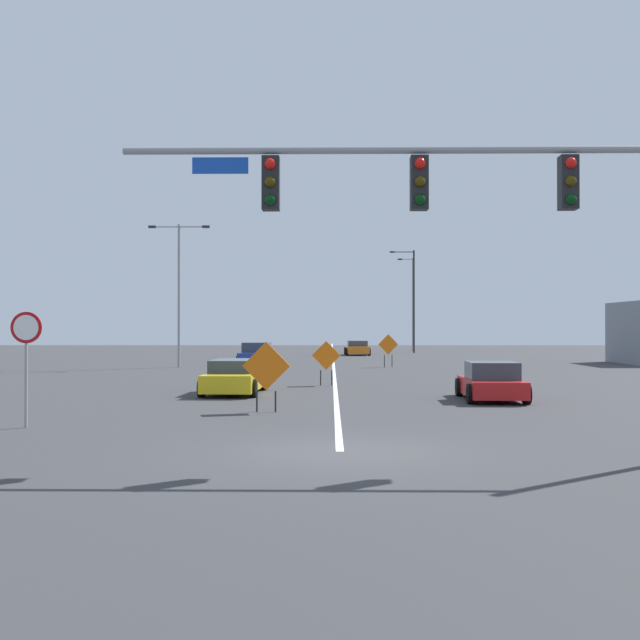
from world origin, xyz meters
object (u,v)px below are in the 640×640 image
Objects in this scene: car_red_mid at (491,383)px; street_lamp_mid_right at (412,297)px; construction_sign_median_far at (326,358)px; street_lamp_near_left at (179,283)px; car_yellow_passing at (235,377)px; construction_sign_median_near at (388,346)px; stop_sign at (26,346)px; construction_sign_left_shoulder at (266,368)px; street_lamp_near_right at (412,301)px; car_blue_near at (256,354)px; car_orange_far at (357,348)px; traffic_signal_assembly at (498,204)px.

street_lamp_mid_right is at bearing 87.17° from car_red_mid.
street_lamp_near_left is at bearing 121.94° from construction_sign_median_far.
street_lamp_mid_right reaches higher than car_yellow_passing.
car_yellow_passing is at bearing -110.63° from construction_sign_median_near.
stop_sign is 10.51m from car_yellow_passing.
construction_sign_left_shoulder reaches higher than construction_sign_median_near.
street_lamp_near_right is 5.12m from street_lamp_mid_right.
street_lamp_mid_right is at bearing 75.91° from car_yellow_passing.
street_lamp_near_left reaches higher than car_yellow_passing.
stop_sign reaches higher than car_yellow_passing.
construction_sign_median_near is 9.26m from car_blue_near.
stop_sign is 0.32× the size of street_lamp_near_left.
construction_sign_left_shoulder is 0.50× the size of car_red_mid.
car_orange_far is 0.94× the size of car_blue_near.
street_lamp_mid_right reaches higher than car_red_mid.
street_lamp_mid_right is 4.83× the size of construction_sign_median_near.
car_red_mid is at bearing -85.74° from car_orange_far.
car_orange_far is at bearing 84.74° from construction_sign_left_shoulder.
traffic_signal_assembly is 1.35× the size of street_lamp_near_left.
street_lamp_mid_right is 4.80× the size of construction_sign_left_shoulder.
construction_sign_median_near reaches higher than car_orange_far.
car_yellow_passing is at bearing -130.17° from construction_sign_median_far.
construction_sign_median_near is at bearing 69.04° from stop_sign.
stop_sign is at bearing -111.58° from car_yellow_passing.
construction_sign_median_near is at bearing -86.58° from car_orange_far.
car_red_mid is 41.15m from car_orange_far.
construction_sign_left_shoulder is at bearing -102.15° from construction_sign_median_near.
traffic_signal_assembly is 2.59× the size of car_yellow_passing.
car_red_mid is 0.89× the size of car_yellow_passing.
street_lamp_mid_right reaches higher than traffic_signal_assembly.
street_lamp_mid_right is 2.14× the size of car_yellow_passing.
traffic_signal_assembly reaches higher than car_red_mid.
traffic_signal_assembly is 36.82m from car_blue_near.
car_blue_near is at bearing 104.19° from construction_sign_median_far.
stop_sign is at bearing -150.30° from car_red_mid.
street_lamp_near_right is 2.33× the size of car_red_mid.
construction_sign_median_far is 0.92× the size of construction_sign_left_shoulder.
construction_sign_median_near reaches higher than car_blue_near.
street_lamp_near_right is (15.50, 59.27, 3.13)m from stop_sign.
street_lamp_near_right is (17.33, 31.22, -0.00)m from street_lamp_near_left.
street_lamp_near_left is 0.92× the size of street_lamp_near_right.
street_lamp_near_left is 4.30× the size of construction_sign_left_shoulder.
stop_sign reaches higher than car_red_mid.
car_blue_near is (-8.35, 3.95, -0.61)m from construction_sign_median_near.
car_red_mid is 1.01× the size of car_orange_far.
construction_sign_median_far is 19.15m from car_blue_near.
construction_sign_median_far is 0.44× the size of car_blue_near.
traffic_signal_assembly is 33.89m from street_lamp_near_left.
car_yellow_passing is (-8.84, 2.46, 0.02)m from car_red_mid.
construction_sign_left_shoulder is (-5.31, -24.69, -0.03)m from construction_sign_median_near.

